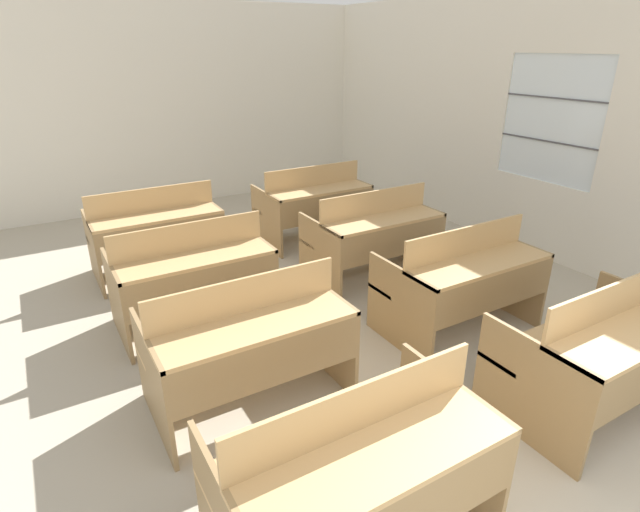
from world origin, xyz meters
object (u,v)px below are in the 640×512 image
Objects in this scene: bench_front_right at (602,347)px; bench_back_left at (156,231)px; bench_third_right at (374,234)px; bench_third_left at (193,274)px; bench_front_left at (357,468)px; bench_second_right at (463,279)px; bench_back_right at (314,203)px; bench_second_left at (248,342)px.

bench_back_left is (-1.90, 3.62, 0.00)m from bench_front_right.
bench_third_right is at bearing -33.15° from bench_back_left.
bench_front_left is at bearing -89.78° from bench_third_left.
bench_second_right and bench_third_left have the same top height.
bench_back_left is 1.00× the size of bench_back_right.
bench_second_left is 1.00× the size of bench_back_right.
bench_second_right is 1.00× the size of bench_back_right.
bench_front_left is at bearing -89.77° from bench_back_left.
bench_second_right and bench_back_right have the same top height.
bench_back_left is 1.89m from bench_back_right.
bench_second_left is 1.00× the size of bench_back_left.
bench_back_left is (-1.88, 1.22, 0.00)m from bench_third_right.
bench_front_left is 1.00× the size of bench_second_left.
bench_third_left and bench_back_right have the same top height.
bench_front_right and bench_third_left have the same top height.
bench_back_right is at bearing 33.54° from bench_third_left.
bench_second_left is 2.22m from bench_third_right.
bench_second_right is 2.23m from bench_third_left.
bench_second_right is 3.08m from bench_back_left.
bench_third_right is at bearing 0.15° from bench_third_left.
bench_front_left is at bearing -117.14° from bench_back_right.
bench_front_right is 1.00× the size of bench_back_right.
bench_second_left is at bearing -90.16° from bench_third_left.
bench_second_right is at bearing -90.21° from bench_back_right.
bench_front_left and bench_back_left have the same top height.
bench_third_left is (-0.01, 2.41, 0.00)m from bench_front_left.
bench_second_left and bench_third_left have the same top height.
bench_third_right is (1.87, 0.01, 0.00)m from bench_third_left.
bench_second_left is at bearing 179.24° from bench_second_right.
bench_second_left and bench_back_right have the same top height.
bench_front_left and bench_third_left have the same top height.
bench_third_left and bench_back_left have the same top height.
bench_second_left is 1.88m from bench_second_right.
bench_second_right and bench_third_right have the same top height.
bench_second_right is (1.88, -0.03, 0.00)m from bench_second_left.
bench_back_right is (0.01, 1.24, 0.00)m from bench_third_right.
bench_third_left is at bearing 128.46° from bench_front_right.
bench_second_left is at bearing 147.69° from bench_front_right.
bench_front_right is 4.09m from bench_back_left.
bench_front_right and bench_back_right have the same top height.
bench_back_left is at bearing 90.24° from bench_third_left.
bench_back_left is at bearing 117.74° from bench_front_right.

